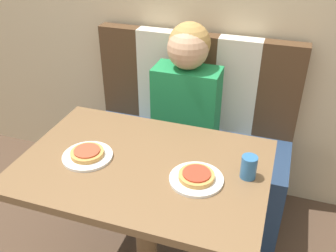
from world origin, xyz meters
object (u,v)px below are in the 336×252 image
object	(u,v)px
pizza_right	(196,175)
drinking_cup	(249,167)
plate_left	(88,156)
pizza_left	(87,153)
plate_right	(196,179)
person	(187,82)

from	to	relation	value
pizza_right	drinking_cup	bearing A→B (deg)	24.79
plate_left	pizza_left	distance (m)	0.02
plate_right	plate_left	bearing A→B (deg)	180.00
plate_right	drinking_cup	world-z (taller)	drinking_cup
pizza_left	plate_left	bearing A→B (deg)	0.00
plate_right	pizza_right	distance (m)	0.02
pizza_left	pizza_right	size ratio (longest dim) A/B	1.00
plate_right	pizza_right	bearing A→B (deg)	0.00
drinking_cup	pizza_left	bearing A→B (deg)	-172.61
plate_left	pizza_right	xyz separation A→B (m)	(0.47, 0.00, 0.02)
person	drinking_cup	bearing A→B (deg)	-54.99
plate_left	drinking_cup	world-z (taller)	drinking_cup
plate_left	drinking_cup	xyz separation A→B (m)	(0.66, 0.09, 0.04)
plate_left	pizza_right	bearing A→B (deg)	0.00
plate_left	plate_right	distance (m)	0.47
person	plate_left	distance (m)	0.73
person	plate_right	xyz separation A→B (m)	(0.24, -0.69, -0.08)
plate_left	person	bearing A→B (deg)	71.00
plate_left	pizza_right	size ratio (longest dim) A/B	1.51
plate_left	pizza_left	bearing A→B (deg)	180.00
person	plate_right	bearing A→B (deg)	-71.00
plate_right	drinking_cup	xyz separation A→B (m)	(0.18, 0.09, 0.04)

